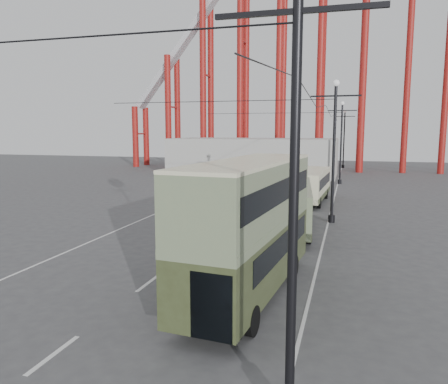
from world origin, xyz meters
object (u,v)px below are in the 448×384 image
(single_decker_green, at_px, (292,205))
(single_decker_cream, at_px, (312,184))
(lamp_post_near, at_px, (297,36))
(pedestrian, at_px, (253,230))
(double_decker_bus, at_px, (250,221))

(single_decker_green, bearing_deg, single_decker_cream, 82.30)
(lamp_post_near, relative_size, single_decker_cream, 1.21)
(single_decker_cream, xyz_separation_m, pedestrian, (-1.69, -15.65, -0.62))
(single_decker_green, height_order, single_decker_cream, single_decker_green)
(double_decker_bus, xyz_separation_m, single_decker_green, (0.09, 11.37, -1.27))
(single_decker_green, distance_m, pedestrian, 4.97)
(double_decker_bus, height_order, single_decker_cream, double_decker_bus)
(single_decker_green, bearing_deg, pedestrian, -112.81)
(lamp_post_near, relative_size, pedestrian, 5.82)
(lamp_post_near, distance_m, single_decker_cream, 29.75)
(lamp_post_near, height_order, single_decker_green, lamp_post_near)
(double_decker_bus, bearing_deg, pedestrian, 106.65)
(lamp_post_near, relative_size, single_decker_green, 1.08)
(lamp_post_near, xyz_separation_m, single_decker_cream, (-2.01, 29.00, -6.31))
(double_decker_bus, bearing_deg, single_decker_green, 94.95)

